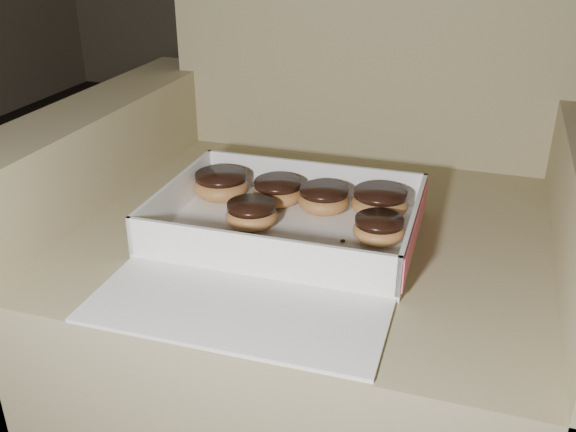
# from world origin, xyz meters

# --- Properties ---
(armchair) EXTENTS (0.91, 0.76, 0.95)m
(armchair) POSITION_xyz_m (-0.13, 0.23, 0.30)
(armchair) COLOR tan
(armchair) RESTS_ON floor
(bakery_box) EXTENTS (0.37, 0.43, 0.06)m
(bakery_box) POSITION_xyz_m (-0.15, 0.07, 0.44)
(bakery_box) COLOR white
(bakery_box) RESTS_ON armchair
(donut_a) EXTENTS (0.07, 0.07, 0.04)m
(donut_a) POSITION_xyz_m (-0.03, 0.10, 0.45)
(donut_a) COLOR #C38144
(donut_a) RESTS_ON bakery_box
(donut_b) EXTENTS (0.09, 0.09, 0.04)m
(donut_b) POSITION_xyz_m (-0.29, 0.17, 0.45)
(donut_b) COLOR #C38144
(donut_b) RESTS_ON bakery_box
(donut_c) EXTENTS (0.08, 0.08, 0.04)m
(donut_c) POSITION_xyz_m (-0.12, 0.17, 0.45)
(donut_c) COLOR #C38144
(donut_c) RESTS_ON bakery_box
(donut_d) EXTENTS (0.07, 0.07, 0.04)m
(donut_d) POSITION_xyz_m (-0.21, 0.09, 0.45)
(donut_d) COLOR #C38144
(donut_d) RESTS_ON bakery_box
(donut_e) EXTENTS (0.08, 0.08, 0.04)m
(donut_e) POSITION_xyz_m (-0.20, 0.18, 0.45)
(donut_e) COLOR #C38144
(donut_e) RESTS_ON bakery_box
(donut_f) EXTENTS (0.09, 0.09, 0.04)m
(donut_f) POSITION_xyz_m (-0.04, 0.18, 0.45)
(donut_f) COLOR #C38144
(donut_f) RESTS_ON bakery_box
(crumb_a) EXTENTS (0.01, 0.01, 0.00)m
(crumb_a) POSITION_xyz_m (-0.04, 0.02, 0.43)
(crumb_a) COLOR black
(crumb_a) RESTS_ON bakery_box
(crumb_b) EXTENTS (0.01, 0.01, 0.00)m
(crumb_b) POSITION_xyz_m (-0.30, 0.05, 0.43)
(crumb_b) COLOR black
(crumb_b) RESTS_ON bakery_box
(crumb_c) EXTENTS (0.01, 0.01, 0.00)m
(crumb_c) POSITION_xyz_m (-0.26, -0.01, 0.43)
(crumb_c) COLOR black
(crumb_c) RESTS_ON bakery_box
(crumb_d) EXTENTS (0.01, 0.01, 0.00)m
(crumb_d) POSITION_xyz_m (-0.07, 0.09, 0.43)
(crumb_d) COLOR black
(crumb_d) RESTS_ON bakery_box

